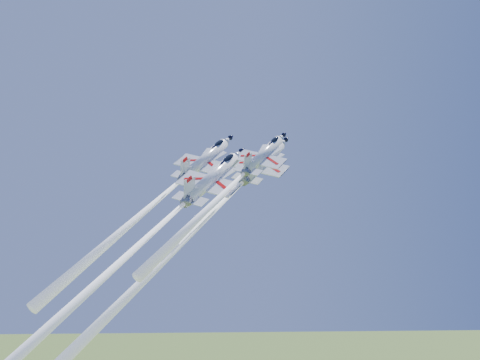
{
  "coord_description": "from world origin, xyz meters",
  "views": [
    {
      "loc": [
        -4.18,
        -96.81,
        76.97
      ],
      "look_at": [
        0.0,
        0.0,
        85.38
      ],
      "focal_mm": 40.0,
      "sensor_mm": 36.0,
      "label": 1
    }
  ],
  "objects_px": {
    "jet_right": "(227,190)",
    "jet_slot": "(105,276)",
    "jet_left": "(156,201)",
    "jet_lead": "(185,239)"
  },
  "relations": [
    {
      "from": "jet_right",
      "to": "jet_slot",
      "type": "height_order",
      "value": "jet_right"
    },
    {
      "from": "jet_left",
      "to": "jet_slot",
      "type": "bearing_deg",
      "value": -74.08
    },
    {
      "from": "jet_lead",
      "to": "jet_right",
      "type": "distance_m",
      "value": 10.57
    },
    {
      "from": "jet_left",
      "to": "jet_slot",
      "type": "distance_m",
      "value": 20.75
    },
    {
      "from": "jet_lead",
      "to": "jet_right",
      "type": "xyz_separation_m",
      "value": [
        6.8,
        -1.16,
        8.01
      ]
    },
    {
      "from": "jet_lead",
      "to": "jet_left",
      "type": "relative_size",
      "value": 1.45
    },
    {
      "from": "jet_left",
      "to": "jet_right",
      "type": "relative_size",
      "value": 1.22
    },
    {
      "from": "jet_right",
      "to": "jet_slot",
      "type": "relative_size",
      "value": 0.55
    },
    {
      "from": "jet_slot",
      "to": "jet_lead",
      "type": "bearing_deg",
      "value": 82.57
    },
    {
      "from": "jet_right",
      "to": "jet_slot",
      "type": "distance_m",
      "value": 24.08
    }
  ]
}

